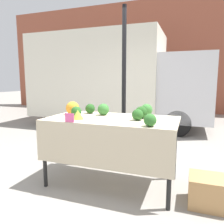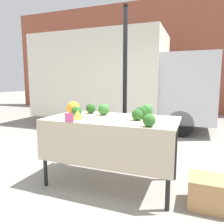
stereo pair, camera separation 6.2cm
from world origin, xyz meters
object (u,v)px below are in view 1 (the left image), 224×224
object	(u,v)px
parked_truck	(113,79)
produce_crate	(210,192)
orange_cauliflower	(73,108)
price_sign	(69,118)

from	to	relation	value
parked_truck	produce_crate	distance (m)	4.83
orange_cauliflower	price_sign	bearing A→B (deg)	-63.60
produce_crate	price_sign	bearing A→B (deg)	-169.87
parked_truck	price_sign	world-z (taller)	parked_truck
price_sign	orange_cauliflower	bearing A→B (deg)	116.40
orange_cauliflower	price_sign	xyz separation A→B (m)	(0.26, -0.52, -0.04)
orange_cauliflower	parked_truck	bearing A→B (deg)	100.56
price_sign	produce_crate	xyz separation A→B (m)	(1.59, 0.28, -0.78)
parked_truck	orange_cauliflower	world-z (taller)	parked_truck
price_sign	produce_crate	size ratio (longest dim) A/B	0.26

